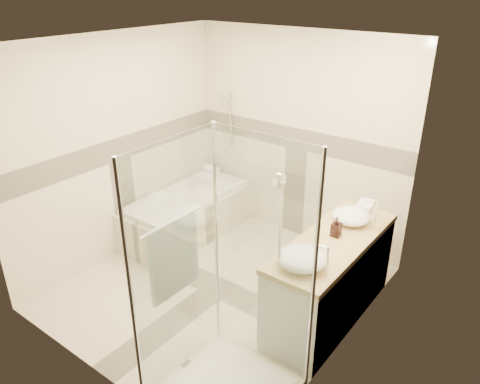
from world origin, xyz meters
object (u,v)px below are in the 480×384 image
Objects in this scene: vessel_sink_near at (351,216)px; amenity_bottle_b at (336,230)px; shower_enclosure at (220,334)px; amenity_bottle_a at (336,227)px; vessel_sink_far at (302,258)px; bathtub at (188,212)px; vanity at (331,278)px.

amenity_bottle_b is at bearing -90.00° from vessel_sink_near.
shower_enclosure is 10.99× the size of amenity_bottle_a.
shower_enclosure is at bearing -110.82° from vessel_sink_far.
bathtub is 2.18m from vanity.
amenity_bottle_a is (2.13, -0.29, 0.64)m from bathtub.
shower_enclosure is 1.72m from vessel_sink_near.
amenity_bottle_a is (-0.02, 0.06, 0.52)m from vanity.
vanity is 1.31m from shower_enclosure.
bathtub is at bearing 172.21° from amenity_bottle_b.
vessel_sink_far is at bearing -90.00° from amenity_bottle_a.
bathtub is at bearing -179.23° from vessel_sink_near.
amenity_bottle_b reaches higher than vanity.
bathtub is 2.40m from vessel_sink_far.
amenity_bottle_a reaches higher than bathtub.
shower_enclosure reaches higher than vanity.
amenity_bottle_b is at bearing 108.83° from vanity.
vessel_sink_near is at bearing 93.02° from vanity.
vessel_sink_near is 0.32m from amenity_bottle_b.
amenity_bottle_a is at bearing 78.44° from shower_enclosure.
amenity_bottle_a is at bearing -7.67° from bathtub.
shower_enclosure is 15.30× the size of amenity_bottle_b.
vessel_sink_far is (-0.02, -0.55, 0.50)m from vanity.
vessel_sink_far is at bearing -92.07° from vanity.
vanity is at bearing -71.17° from amenity_bottle_b.
amenity_bottle_a is 0.03m from amenity_bottle_b.
vessel_sink_far is at bearing 69.18° from shower_enclosure.
vessel_sink_near is at bearing 90.00° from vessel_sink_far.
amenity_bottle_b is at bearing 78.40° from shower_enclosure.
amenity_bottle_b is (0.27, 1.33, 0.41)m from shower_enclosure.
bathtub is 4.73× the size of vessel_sink_near.
amenity_bottle_b is (0.00, -0.32, -0.01)m from vessel_sink_near.
amenity_bottle_a reaches higher than vanity.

